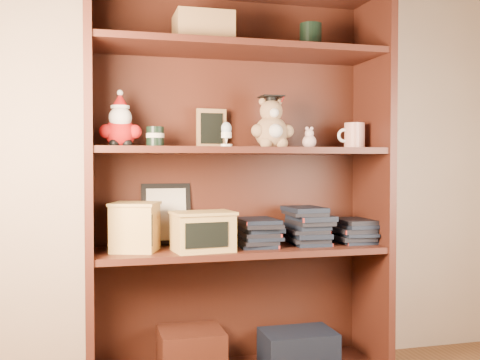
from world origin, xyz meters
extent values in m
cube|color=tan|center=(0.00, 1.50, 1.25)|extent=(3.00, 0.04, 2.50)
cube|color=#441D13|center=(-0.67, 1.30, 0.80)|extent=(0.03, 0.35, 1.60)
cube|color=#441D13|center=(0.50, 1.30, 0.80)|extent=(0.03, 0.35, 1.60)
cube|color=#3F1B11|center=(-0.09, 1.47, 0.80)|extent=(1.20, 0.02, 1.60)
cube|color=#441D13|center=(-0.09, 1.30, 1.34)|extent=(1.14, 0.33, 0.02)
cube|color=#3F1B11|center=(-0.29, 1.30, 0.14)|extent=(0.25, 0.22, 0.18)
cube|color=black|center=(0.16, 1.30, 0.12)|extent=(0.30, 0.20, 0.14)
cube|color=#9E7547|center=(-0.24, 1.30, 1.41)|extent=(0.22, 0.18, 0.12)
cylinder|color=black|center=(0.21, 1.30, 1.41)|extent=(0.09, 0.09, 0.11)
cube|color=#441D13|center=(-0.09, 1.30, 0.54)|extent=(1.14, 0.33, 0.02)
cube|color=#441D13|center=(-0.09, 1.30, 0.94)|extent=(1.14, 0.33, 0.02)
sphere|color=#A50F0F|center=(-0.56, 1.30, 1.00)|extent=(0.11, 0.11, 0.11)
sphere|color=#A50F0F|center=(-0.61, 1.29, 1.01)|extent=(0.05, 0.05, 0.05)
sphere|color=#A50F0F|center=(-0.50, 1.29, 1.01)|extent=(0.05, 0.05, 0.05)
sphere|color=black|center=(-0.58, 1.28, 0.96)|extent=(0.04, 0.04, 0.04)
sphere|color=black|center=(-0.53, 1.28, 0.96)|extent=(0.04, 0.04, 0.04)
sphere|color=white|center=(-0.56, 1.29, 1.06)|extent=(0.09, 0.09, 0.09)
sphere|color=#D8B293|center=(-0.56, 1.30, 1.08)|extent=(0.06, 0.06, 0.06)
cone|color=#A50F0F|center=(-0.56, 1.30, 1.13)|extent=(0.07, 0.07, 0.06)
sphere|color=white|center=(-0.56, 1.30, 1.15)|extent=(0.02, 0.02, 0.02)
cylinder|color=white|center=(-0.56, 1.30, 1.10)|extent=(0.07, 0.07, 0.01)
cylinder|color=black|center=(-0.42, 1.30, 0.99)|extent=(0.07, 0.07, 0.08)
cylinder|color=beige|center=(-0.42, 1.30, 0.99)|extent=(0.07, 0.07, 0.02)
cube|color=#9E7547|center=(-0.18, 1.42, 1.03)|extent=(0.13, 0.03, 0.16)
cube|color=black|center=(-0.18, 1.41, 1.03)|extent=(0.09, 0.01, 0.13)
cube|color=#9E7547|center=(-0.18, 1.45, 0.96)|extent=(0.06, 0.06, 0.01)
cylinder|color=white|center=(-0.16, 1.23, 0.96)|extent=(0.05, 0.05, 0.01)
cone|color=white|center=(-0.16, 1.23, 0.98)|extent=(0.02, 0.02, 0.03)
cylinder|color=white|center=(-0.16, 1.23, 1.00)|extent=(0.04, 0.04, 0.02)
ellipsoid|color=silver|center=(-0.16, 1.23, 1.02)|extent=(0.04, 0.04, 0.05)
sphere|color=#A47E56|center=(0.04, 1.30, 1.01)|extent=(0.13, 0.13, 0.13)
sphere|color=white|center=(0.04, 1.25, 1.02)|extent=(0.06, 0.06, 0.06)
sphere|color=#A47E56|center=(-0.02, 1.29, 1.02)|extent=(0.05, 0.05, 0.05)
sphere|color=#A47E56|center=(0.11, 1.29, 1.02)|extent=(0.05, 0.05, 0.05)
sphere|color=#A47E56|center=(0.01, 1.27, 0.97)|extent=(0.05, 0.05, 0.05)
sphere|color=#A47E56|center=(0.08, 1.27, 0.97)|extent=(0.05, 0.05, 0.05)
sphere|color=#A47E56|center=(0.04, 1.30, 1.10)|extent=(0.09, 0.09, 0.09)
sphere|color=white|center=(0.04, 1.27, 1.09)|extent=(0.04, 0.04, 0.04)
sphere|color=#A47E56|center=(0.01, 1.31, 1.14)|extent=(0.03, 0.03, 0.03)
sphere|color=#A47E56|center=(0.08, 1.31, 1.14)|extent=(0.03, 0.03, 0.03)
cylinder|color=black|center=(0.04, 1.30, 1.15)|extent=(0.04, 0.04, 0.02)
cube|color=black|center=(0.04, 1.30, 1.16)|extent=(0.09, 0.09, 0.01)
cylinder|color=#A50F0F|center=(0.09, 1.29, 1.15)|extent=(0.00, 0.04, 0.03)
sphere|color=beige|center=(0.21, 1.30, 0.98)|extent=(0.06, 0.06, 0.06)
sphere|color=beige|center=(0.21, 1.30, 1.01)|extent=(0.04, 0.04, 0.04)
sphere|color=beige|center=(0.20, 1.30, 1.03)|extent=(0.01, 0.01, 0.01)
sphere|color=beige|center=(0.22, 1.30, 1.03)|extent=(0.01, 0.01, 0.01)
cylinder|color=silver|center=(0.41, 1.30, 1.00)|extent=(0.09, 0.09, 0.11)
torus|color=white|center=(0.37, 1.30, 1.00)|extent=(0.06, 0.01, 0.06)
cube|color=black|center=(-0.37, 1.45, 0.68)|extent=(0.20, 0.05, 0.25)
cube|color=beige|center=(-0.37, 1.43, 0.68)|extent=(0.16, 0.03, 0.21)
cube|color=tan|center=(-0.50, 1.30, 0.64)|extent=(0.21, 0.21, 0.18)
cube|color=black|center=(-0.50, 1.22, 0.64)|extent=(0.11, 0.04, 0.12)
cube|color=tan|center=(-0.50, 1.30, 0.73)|extent=(0.22, 0.22, 0.01)
cube|color=tan|center=(-0.25, 1.24, 0.62)|extent=(0.24, 0.18, 0.14)
cube|color=black|center=(-0.25, 1.16, 0.62)|extent=(0.17, 0.02, 0.09)
cube|color=tan|center=(-0.25, 1.24, 0.70)|extent=(0.25, 0.19, 0.01)
cube|color=black|center=(-0.01, 1.30, 0.56)|extent=(0.14, 0.20, 0.02)
cube|color=black|center=(-0.01, 1.30, 0.57)|extent=(0.14, 0.20, 0.02)
cube|color=black|center=(-0.01, 1.30, 0.59)|extent=(0.14, 0.20, 0.02)
cube|color=black|center=(-0.01, 1.30, 0.61)|extent=(0.14, 0.20, 0.02)
cube|color=black|center=(-0.01, 1.30, 0.62)|extent=(0.14, 0.20, 0.02)
cube|color=black|center=(-0.01, 1.30, 0.64)|extent=(0.14, 0.20, 0.02)
cube|color=black|center=(-0.01, 1.30, 0.65)|extent=(0.14, 0.20, 0.02)
cube|color=black|center=(0.20, 1.30, 0.56)|extent=(0.14, 0.20, 0.02)
cube|color=black|center=(0.20, 1.30, 0.57)|extent=(0.14, 0.20, 0.02)
cube|color=black|center=(0.20, 1.30, 0.59)|extent=(0.14, 0.20, 0.02)
cube|color=black|center=(0.20, 1.30, 0.61)|extent=(0.14, 0.20, 0.02)
cube|color=black|center=(0.20, 1.30, 0.62)|extent=(0.14, 0.20, 0.02)
cube|color=black|center=(0.20, 1.30, 0.64)|extent=(0.14, 0.20, 0.02)
cube|color=black|center=(0.20, 1.30, 0.65)|extent=(0.14, 0.20, 0.02)
cube|color=black|center=(0.20, 1.30, 0.67)|extent=(0.14, 0.20, 0.02)
cube|color=black|center=(0.20, 1.30, 0.69)|extent=(0.14, 0.20, 0.02)
cube|color=black|center=(0.41, 1.30, 0.56)|extent=(0.14, 0.20, 0.02)
cube|color=black|center=(0.41, 1.30, 0.57)|extent=(0.14, 0.20, 0.02)
cube|color=black|center=(0.41, 1.30, 0.59)|extent=(0.14, 0.20, 0.02)
cube|color=black|center=(0.41, 1.30, 0.61)|extent=(0.14, 0.20, 0.02)
cube|color=black|center=(0.41, 1.30, 0.62)|extent=(0.14, 0.20, 0.02)
cube|color=black|center=(0.41, 1.30, 0.64)|extent=(0.14, 0.20, 0.02)
camera|label=1|loc=(-0.66, -0.87, 0.89)|focal=42.00mm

